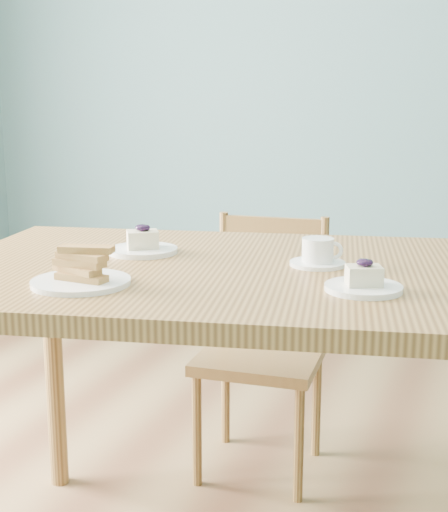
# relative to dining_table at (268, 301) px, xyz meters

# --- Properties ---
(room) EXTENTS (5.01, 5.01, 2.71)m
(room) POSITION_rel_dining_table_xyz_m (-0.02, -0.21, 0.62)
(room) COLOR olive
(room) RESTS_ON ground
(dining_table) EXTENTS (1.65, 1.15, 0.81)m
(dining_table) POSITION_rel_dining_table_xyz_m (0.00, 0.00, 0.00)
(dining_table) COLOR olive
(dining_table) RESTS_ON ground
(dining_chair) EXTENTS (0.40, 0.38, 0.81)m
(dining_chair) POSITION_rel_dining_table_xyz_m (-0.19, 0.56, -0.31)
(dining_chair) COLOR olive
(dining_chair) RESTS_ON ground
(cheesecake_plate_near) EXTENTS (0.15, 0.15, 0.06)m
(cheesecake_plate_near) POSITION_rel_dining_table_xyz_m (0.24, -0.13, 0.10)
(cheesecake_plate_near) COLOR white
(cheesecake_plate_near) RESTS_ON dining_table
(cheesecake_plate_far) EXTENTS (0.17, 0.17, 0.07)m
(cheesecake_plate_far) POSITION_rel_dining_table_xyz_m (-0.34, 0.04, 0.10)
(cheesecake_plate_far) COLOR white
(cheesecake_plate_far) RESTS_ON dining_table
(coffee_cup) EXTENTS (0.13, 0.13, 0.06)m
(coffee_cup) POSITION_rel_dining_table_xyz_m (0.10, 0.06, 0.11)
(coffee_cup) COLOR white
(coffee_cup) RESTS_ON dining_table
(biscotti_plate) EXTENTS (0.20, 0.20, 0.08)m
(biscotti_plate) POSITION_rel_dining_table_xyz_m (-0.31, -0.29, 0.11)
(biscotti_plate) COLOR white
(biscotti_plate) RESTS_ON dining_table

